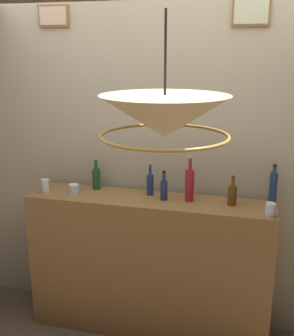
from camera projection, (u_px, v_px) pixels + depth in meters
panelled_rear_partition at (157, 137)px, 3.21m from camera, size 3.59×0.15×2.86m
bar_shelf_unit at (149, 266)px, 3.23m from camera, size 1.84×0.38×1.10m
liquor_bottle_gin at (164, 189)px, 3.04m from camera, size 0.05×0.05×0.22m
liquor_bottle_bourbon at (232, 194)px, 2.94m from camera, size 0.06×0.06×0.22m
liquor_bottle_mezcal at (190, 184)px, 3.00m from camera, size 0.06×0.06×0.33m
liquor_bottle_whiskey at (96, 178)px, 3.27m from camera, size 0.06×0.06×0.25m
liquor_bottle_sherry at (273, 187)px, 2.97m from camera, size 0.05×0.05×0.28m
liquor_bottle_port at (150, 183)px, 3.14m from camera, size 0.05×0.05×0.25m
glass_tumbler_rocks at (270, 210)px, 2.75m from camera, size 0.07×0.07×0.09m
glass_tumbler_highball at (45, 186)px, 3.19m from camera, size 0.06×0.06×0.11m
glass_tumbler_shot at (74, 189)px, 3.18m from camera, size 0.08×0.08×0.07m
pendant_lamp at (165, 118)px, 1.94m from camera, size 0.62×0.62×0.57m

